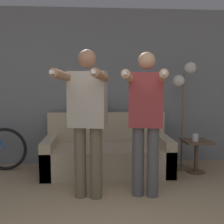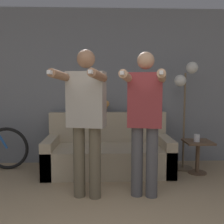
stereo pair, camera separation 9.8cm
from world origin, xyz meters
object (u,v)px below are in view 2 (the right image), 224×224
object	(u,v)px
floor_lamp	(186,90)
side_table	(198,150)
cat	(100,107)
person_left	(86,114)
person_right	(145,115)
couch	(108,154)
cup	(197,138)

from	to	relation	value
floor_lamp	side_table	world-z (taller)	floor_lamp
floor_lamp	side_table	bearing A→B (deg)	-55.84
cat	person_left	bearing A→B (deg)	-96.68
person_right	couch	bearing A→B (deg)	126.33
side_table	cup	xyz separation A→B (m)	(-0.04, -0.05, 0.20)
person_right	cup	xyz separation A→B (m)	(0.91, 0.76, -0.43)
cup	person_left	bearing A→B (deg)	-154.56
person_right	floor_lamp	world-z (taller)	person_right
couch	person_right	size ratio (longest dim) A/B	1.11
cup	side_table	bearing A→B (deg)	50.76
person_left	floor_lamp	bearing A→B (deg)	48.13
person_left	floor_lamp	xyz separation A→B (m)	(1.49, 1.02, 0.24)
cup	person_right	bearing A→B (deg)	-140.09
couch	person_left	size ratio (longest dim) A/B	1.10
cat	cup	world-z (taller)	cat
cat	person_right	bearing A→B (deg)	-67.06
cat	cup	bearing A→B (deg)	-19.45
person_left	cup	xyz separation A→B (m)	(1.59, 0.76, -0.46)
side_table	cat	bearing A→B (deg)	162.80
person_right	floor_lamp	bearing A→B (deg)	65.59
couch	cup	size ratio (longest dim) A/B	17.27
cup	cat	bearing A→B (deg)	160.55
person_left	person_right	distance (m)	0.69
person_left	side_table	world-z (taller)	person_left
floor_lamp	cup	bearing A→B (deg)	-68.39
cup	couch	bearing A→B (deg)	171.09
person_left	cup	bearing A→B (deg)	39.05
floor_lamp	person_left	bearing A→B (deg)	-145.48
cat	cup	xyz separation A→B (m)	(1.44, -0.51, -0.43)
person_right	cup	world-z (taller)	person_right
person_right	side_table	distance (m)	1.40
couch	side_table	size ratio (longest dim) A/B	3.84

